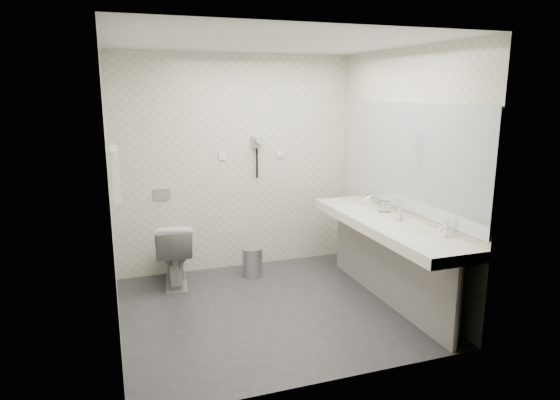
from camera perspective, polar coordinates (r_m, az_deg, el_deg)
name	(u,v)px	position (r m, az deg, el deg)	size (l,w,h in m)	color
floor	(271,309)	(4.94, -1.10, -12.48)	(2.80, 2.80, 0.00)	#2C2B30
ceiling	(269,42)	(4.49, -1.24, 17.81)	(2.80, 2.80, 0.00)	silver
wall_back	(235,164)	(5.78, -5.18, 4.18)	(2.80, 2.80, 0.00)	beige
wall_front	(330,217)	(3.37, 5.74, -1.96)	(2.80, 2.80, 0.00)	beige
wall_left	(110,194)	(4.33, -19.05, 0.69)	(2.60, 2.60, 0.00)	beige
wall_right	(401,175)	(5.15, 13.83, 2.83)	(2.60, 2.60, 0.00)	beige
vanity_counter	(386,225)	(4.94, 12.13, -2.85)	(0.55, 2.20, 0.10)	silver
vanity_panel	(386,266)	(5.08, 12.15, -7.45)	(0.03, 2.15, 0.75)	gray
vanity_post_near	(457,308)	(4.31, 19.80, -11.66)	(0.06, 0.06, 0.75)	silver
vanity_post_far	(342,237)	(5.95, 7.21, -4.26)	(0.06, 0.06, 0.75)	silver
mirror	(413,158)	(4.95, 15.06, 4.72)	(0.02, 2.20, 1.05)	#B2BCC6
basin_near	(426,240)	(4.41, 16.52, -4.50)	(0.40, 0.31, 0.05)	silver
basin_far	(355,207)	(5.48, 8.63, -0.81)	(0.40, 0.31, 0.05)	silver
faucet_near	(446,228)	(4.50, 18.62, -3.11)	(0.04, 0.04, 0.15)	silver
faucet_far	(371,198)	(5.55, 10.44, 0.25)	(0.04, 0.04, 0.15)	silver
soap_bottle_a	(399,215)	(4.93, 13.60, -1.67)	(0.05, 0.05, 0.11)	silver
soap_bottle_c	(400,212)	(5.03, 13.70, -1.34)	(0.05, 0.05, 0.12)	silver
glass_left	(381,206)	(5.24, 11.59, -0.72)	(0.06, 0.06, 0.12)	silver
glass_right	(387,207)	(5.23, 12.22, -0.76)	(0.06, 0.06, 0.12)	silver
toilet	(174,253)	(5.53, -12.11, -6.00)	(0.40, 0.70, 0.71)	silver
flush_plate	(162,194)	(5.68, -13.43, 0.65)	(0.18, 0.02, 0.12)	#B2B5BA
pedal_bin	(252,263)	(5.70, -3.21, -7.23)	(0.23, 0.23, 0.32)	#B2B5BA
bin_lid	(252,249)	(5.64, -3.23, -5.62)	(0.23, 0.23, 0.01)	#B2B5BA
towel_rail	(112,150)	(4.83, -18.78, 5.49)	(0.02, 0.02, 0.62)	silver
towel_near	(116,176)	(4.72, -18.45, 2.66)	(0.07, 0.24, 0.48)	white
towel_far	(115,171)	(5.00, -18.52, 3.18)	(0.07, 0.24, 0.48)	white
dryer_cradle	(256,142)	(5.79, -2.74, 6.72)	(0.10, 0.04, 0.14)	#9B9BA1
dryer_barrel	(258,140)	(5.72, -2.54, 6.96)	(0.08, 0.08, 0.14)	#9B9BA1
dryer_cord	(257,163)	(5.80, -2.67, 4.25)	(0.02, 0.02, 0.35)	black
switch_plate_a	(223,156)	(5.72, -6.64, 5.07)	(0.09, 0.02, 0.09)	silver
switch_plate_b	(280,153)	(5.91, 0.02, 5.40)	(0.09, 0.02, 0.09)	silver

